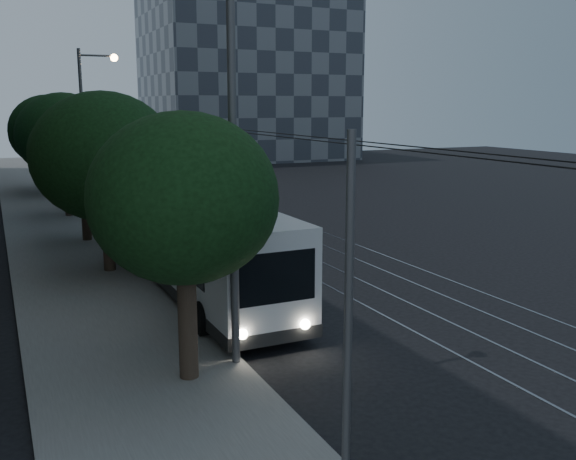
{
  "coord_description": "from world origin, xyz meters",
  "views": [
    {
      "loc": [
        -10.26,
        -18.47,
        6.36
      ],
      "look_at": [
        -0.79,
        2.09,
        1.93
      ],
      "focal_mm": 40.0,
      "sensor_mm": 36.0,
      "label": 1
    }
  ],
  "objects_px": {
    "trolleybus": "(200,243)",
    "pickup_silver": "(145,231)",
    "car_white_d": "(107,184)",
    "car_white_a": "(113,208)",
    "streetlamp_near": "(249,101)",
    "car_white_c": "(110,191)",
    "streetlamp_far": "(89,114)",
    "car_white_b": "(104,199)"
  },
  "relations": [
    {
      "from": "car_white_c",
      "to": "streetlamp_near",
      "type": "distance_m",
      "value": 30.4
    },
    {
      "from": "streetlamp_near",
      "to": "streetlamp_far",
      "type": "xyz_separation_m",
      "value": [
        -0.02,
        26.09,
        -0.64
      ]
    },
    {
      "from": "pickup_silver",
      "to": "car_white_c",
      "type": "xyz_separation_m",
      "value": [
        1.05,
        15.58,
        -0.16
      ]
    },
    {
      "from": "pickup_silver",
      "to": "streetlamp_near",
      "type": "distance_m",
      "value": 15.31
    },
    {
      "from": "streetlamp_far",
      "to": "pickup_silver",
      "type": "bearing_deg",
      "value": -87.62
    },
    {
      "from": "car_white_c",
      "to": "streetlamp_near",
      "type": "bearing_deg",
      "value": -94.49
    },
    {
      "from": "car_white_b",
      "to": "trolleybus",
      "type": "bearing_deg",
      "value": -98.84
    },
    {
      "from": "streetlamp_near",
      "to": "car_white_c",
      "type": "bearing_deg",
      "value": 87.06
    },
    {
      "from": "trolleybus",
      "to": "car_white_b",
      "type": "distance_m",
      "value": 18.94
    },
    {
      "from": "pickup_silver",
      "to": "car_white_d",
      "type": "relative_size",
      "value": 1.61
    },
    {
      "from": "car_white_c",
      "to": "car_white_d",
      "type": "distance_m",
      "value": 4.62
    },
    {
      "from": "trolleybus",
      "to": "car_white_d",
      "type": "distance_m",
      "value": 27.96
    },
    {
      "from": "pickup_silver",
      "to": "streetlamp_far",
      "type": "distance_m",
      "value": 12.88
    },
    {
      "from": "streetlamp_near",
      "to": "streetlamp_far",
      "type": "distance_m",
      "value": 26.09
    },
    {
      "from": "car_white_d",
      "to": "streetlamp_near",
      "type": "distance_m",
      "value": 34.95
    },
    {
      "from": "trolleybus",
      "to": "car_white_d",
      "type": "height_order",
      "value": "trolleybus"
    },
    {
      "from": "streetlamp_near",
      "to": "streetlamp_far",
      "type": "height_order",
      "value": "streetlamp_near"
    },
    {
      "from": "pickup_silver",
      "to": "car_white_a",
      "type": "bearing_deg",
      "value": 96.39
    },
    {
      "from": "car_white_a",
      "to": "streetlamp_near",
      "type": "relative_size",
      "value": 0.35
    },
    {
      "from": "streetlamp_far",
      "to": "car_white_d",
      "type": "bearing_deg",
      "value": 75.87
    },
    {
      "from": "car_white_d",
      "to": "streetlamp_far",
      "type": "height_order",
      "value": "streetlamp_far"
    },
    {
      "from": "car_white_a",
      "to": "streetlamp_far",
      "type": "bearing_deg",
      "value": 121.87
    },
    {
      "from": "car_white_a",
      "to": "car_white_d",
      "type": "relative_size",
      "value": 1.03
    },
    {
      "from": "car_white_a",
      "to": "streetlamp_near",
      "type": "height_order",
      "value": "streetlamp_near"
    },
    {
      "from": "pickup_silver",
      "to": "car_white_d",
      "type": "xyz_separation_m",
      "value": [
        1.6,
        20.17,
        -0.2
      ]
    },
    {
      "from": "car_white_b",
      "to": "car_white_a",
      "type": "bearing_deg",
      "value": -99.44
    },
    {
      "from": "trolleybus",
      "to": "streetlamp_far",
      "type": "height_order",
      "value": "streetlamp_far"
    },
    {
      "from": "car_white_b",
      "to": "car_white_c",
      "type": "relative_size",
      "value": 1.33
    },
    {
      "from": "pickup_silver",
      "to": "streetlamp_far",
      "type": "xyz_separation_m",
      "value": [
        -0.49,
        11.86,
        4.98
      ]
    },
    {
      "from": "car_white_c",
      "to": "car_white_d",
      "type": "relative_size",
      "value": 1.1
    },
    {
      "from": "pickup_silver",
      "to": "streetlamp_far",
      "type": "bearing_deg",
      "value": 98.76
    },
    {
      "from": "car_white_a",
      "to": "car_white_c",
      "type": "bearing_deg",
      "value": 105.79
    },
    {
      "from": "trolleybus",
      "to": "streetlamp_near",
      "type": "bearing_deg",
      "value": -96.57
    },
    {
      "from": "car_white_a",
      "to": "car_white_c",
      "type": "distance_m",
      "value": 7.36
    },
    {
      "from": "trolleybus",
      "to": "car_white_b",
      "type": "xyz_separation_m",
      "value": [
        -0.2,
        18.92,
        -0.97
      ]
    },
    {
      "from": "car_white_c",
      "to": "trolleybus",
      "type": "bearing_deg",
      "value": -93.64
    },
    {
      "from": "trolleybus",
      "to": "car_white_a",
      "type": "relative_size",
      "value": 3.39
    },
    {
      "from": "trolleybus",
      "to": "car_white_c",
      "type": "xyz_separation_m",
      "value": [
        0.85,
        23.31,
        -1.09
      ]
    },
    {
      "from": "car_white_d",
      "to": "car_white_a",
      "type": "bearing_deg",
      "value": -97.24
    },
    {
      "from": "trolleybus",
      "to": "pickup_silver",
      "type": "bearing_deg",
      "value": 90.86
    },
    {
      "from": "car_white_b",
      "to": "streetlamp_far",
      "type": "distance_m",
      "value": 5.1
    },
    {
      "from": "streetlamp_far",
      "to": "car_white_b",
      "type": "bearing_deg",
      "value": -53.95
    }
  ]
}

